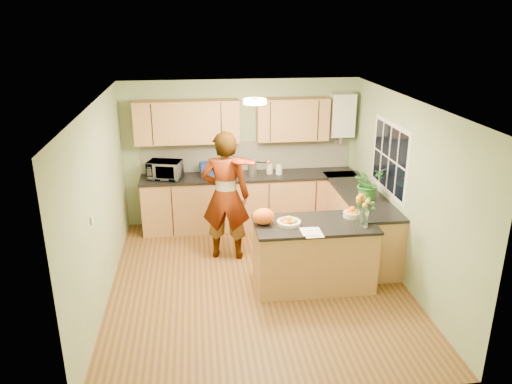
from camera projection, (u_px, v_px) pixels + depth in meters
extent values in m
plane|color=brown|center=(258.00, 282.00, 6.92)|extent=(4.50, 4.50, 0.00)
cube|color=silver|center=(258.00, 102.00, 6.07)|extent=(4.00, 4.50, 0.02)
cube|color=gray|center=(241.00, 153.00, 8.60)|extent=(4.00, 0.02, 2.50)
cube|color=gray|center=(290.00, 287.00, 4.40)|extent=(4.00, 0.02, 2.50)
cube|color=gray|center=(100.00, 205.00, 6.27)|extent=(0.02, 4.50, 2.50)
cube|color=gray|center=(404.00, 192.00, 6.73)|extent=(0.02, 4.50, 2.50)
cube|color=#AE7D45|center=(249.00, 202.00, 8.60)|extent=(3.60, 0.60, 0.90)
cube|color=black|center=(249.00, 176.00, 8.43)|extent=(3.64, 0.62, 0.04)
cube|color=#AE7D45|center=(359.00, 222.00, 7.76)|extent=(0.60, 2.20, 0.90)
cube|color=black|center=(360.00, 194.00, 7.60)|extent=(0.62, 2.24, 0.04)
cube|color=white|center=(247.00, 156.00, 8.61)|extent=(3.60, 0.02, 0.52)
cube|color=#AE7D45|center=(187.00, 122.00, 8.13)|extent=(1.70, 0.34, 0.70)
cube|color=#AE7D45|center=(292.00, 119.00, 8.33)|extent=(1.20, 0.34, 0.70)
cube|color=silver|center=(342.00, 115.00, 8.43)|extent=(0.40, 0.30, 0.72)
cylinder|color=#BCBCC1|center=(340.00, 138.00, 8.56)|extent=(0.06, 0.06, 0.20)
cube|color=silver|center=(389.00, 158.00, 7.19)|extent=(0.01, 1.30, 1.05)
cube|color=black|center=(389.00, 158.00, 7.19)|extent=(0.01, 1.18, 0.92)
cube|color=silver|center=(92.00, 220.00, 5.69)|extent=(0.02, 0.09, 0.09)
cylinder|color=#FFEABF|center=(255.00, 101.00, 6.37)|extent=(0.30, 0.30, 0.06)
cylinder|color=silver|center=(255.00, 99.00, 6.36)|extent=(0.10, 0.10, 0.02)
cube|color=#AE7D45|center=(313.00, 255.00, 6.74)|extent=(1.56, 0.78, 0.88)
cube|color=black|center=(315.00, 224.00, 6.58)|extent=(1.60, 0.82, 0.04)
cylinder|color=beige|center=(289.00, 223.00, 6.52)|extent=(0.32, 0.32, 0.05)
cylinder|color=beige|center=(352.00, 214.00, 6.76)|extent=(0.24, 0.24, 0.07)
cylinder|color=silver|center=(364.00, 218.00, 6.44)|extent=(0.11, 0.11, 0.22)
ellipsoid|color=#ED5B13|center=(263.00, 216.00, 6.50)|extent=(0.37, 0.34, 0.22)
cube|color=white|center=(313.00, 232.00, 6.28)|extent=(0.23, 0.32, 0.01)
imported|color=#ECAE90|center=(226.00, 196.00, 7.34)|extent=(0.79, 0.60, 1.96)
imported|color=silver|center=(165.00, 170.00, 8.21)|extent=(0.61, 0.49, 0.30)
cube|color=navy|center=(209.00, 169.00, 8.35)|extent=(0.31, 0.24, 0.23)
cylinder|color=#BCBCC1|center=(252.00, 169.00, 8.39)|extent=(0.15, 0.15, 0.21)
sphere|color=black|center=(252.00, 161.00, 8.34)|extent=(0.08, 0.08, 0.08)
cylinder|color=beige|center=(270.00, 169.00, 8.49)|extent=(0.12, 0.12, 0.17)
cylinder|color=silver|center=(279.00, 170.00, 8.44)|extent=(0.13, 0.13, 0.17)
imported|color=#2E7527|center=(368.00, 183.00, 7.26)|extent=(0.56, 0.53, 0.49)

